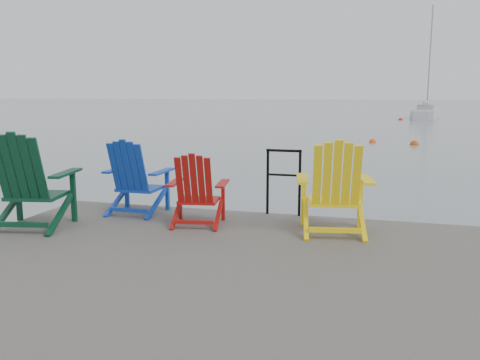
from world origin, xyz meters
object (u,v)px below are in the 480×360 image
(chair_blue, at_px, (135,177))
(sailboat_near, at_px, (426,114))
(buoy_b, at_px, (414,145))
(buoy_a, at_px, (373,142))
(buoy_d, at_px, (401,120))
(handrail, at_px, (284,176))
(chair_yellow, at_px, (335,187))
(chair_green, at_px, (30,181))
(chair_red, at_px, (197,189))

(chair_blue, distance_m, sailboat_near, 42.00)
(chair_blue, relative_size, buoy_b, 2.72)
(buoy_a, height_order, buoy_d, buoy_d)
(handrail, relative_size, chair_yellow, 0.82)
(sailboat_near, bearing_deg, buoy_a, -89.67)
(buoy_d, bearing_deg, chair_yellow, -92.86)
(sailboat_near, relative_size, buoy_b, 26.70)
(chair_green, height_order, chair_red, chair_green)
(buoy_a, bearing_deg, chair_red, -95.85)
(chair_green, relative_size, chair_yellow, 1.06)
(chair_yellow, height_order, buoy_a, chair_yellow)
(chair_red, relative_size, sailboat_near, 0.09)
(sailboat_near, bearing_deg, chair_red, -88.20)
(chair_green, xyz_separation_m, buoy_d, (5.49, 39.08, -1.09))
(chair_red, bearing_deg, buoy_a, 74.89)
(chair_yellow, bearing_deg, chair_green, -178.07)
(buoy_b, bearing_deg, buoy_d, 89.79)
(handrail, distance_m, sailboat_near, 41.25)
(sailboat_near, distance_m, buoy_a, 24.65)
(chair_yellow, relative_size, sailboat_near, 0.11)
(buoy_b, relative_size, buoy_d, 1.05)
(chair_red, bearing_deg, buoy_d, 75.38)
(chair_green, bearing_deg, buoy_d, 70.86)
(handrail, distance_m, buoy_b, 16.24)
(buoy_d, bearing_deg, sailboat_near, 56.97)
(handrail, bearing_deg, buoy_b, 80.82)
(chair_blue, distance_m, chair_red, 1.09)
(chair_yellow, distance_m, buoy_d, 38.39)
(chair_green, xyz_separation_m, sailboat_near, (7.70, 42.49, -0.73))
(handrail, xyz_separation_m, buoy_b, (2.59, 15.99, -1.04))
(buoy_a, relative_size, buoy_b, 0.85)
(handrail, height_order, chair_green, chair_green)
(chair_green, height_order, buoy_a, chair_green)
(sailboat_near, bearing_deg, handrail, -87.08)
(chair_red, bearing_deg, chair_blue, 151.29)
(sailboat_near, bearing_deg, buoy_d, -113.32)
(handrail, bearing_deg, chair_green, -151.47)
(handrail, bearing_deg, chair_blue, -166.13)
(buoy_a, height_order, buoy_b, buoy_b)
(chair_red, xyz_separation_m, buoy_a, (1.79, 17.48, -0.96))
(sailboat_near, relative_size, buoy_a, 31.46)
(chair_blue, distance_m, buoy_a, 17.38)
(chair_blue, height_order, chair_yellow, chair_yellow)
(chair_yellow, xyz_separation_m, buoy_d, (1.91, 38.33, -1.06))
(chair_green, distance_m, chair_blue, 1.36)
(chair_blue, bearing_deg, buoy_a, 81.02)
(handrail, height_order, chair_blue, chair_blue)
(chair_blue, bearing_deg, chair_red, -19.08)
(buoy_a, xyz_separation_m, buoy_d, (1.81, 20.91, 0.00))
(chair_yellow, distance_m, buoy_b, 16.91)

